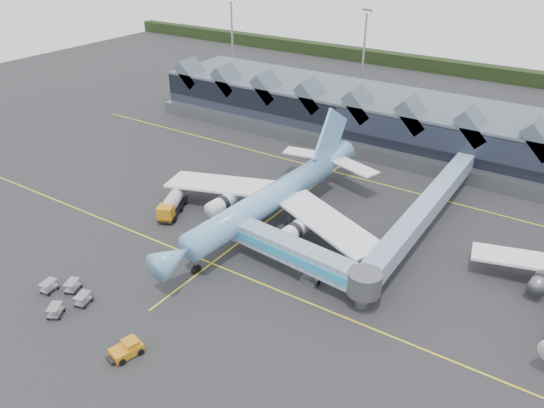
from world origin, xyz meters
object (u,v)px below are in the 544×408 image
Objects in this scene: jet_bridge at (305,258)px; fuel_truck at (173,202)px; pushback_tug at (127,349)px; main_airliner at (272,198)px.

fuel_truck is at bearing 177.10° from jet_bridge.
pushback_tug is (-9.28, -22.47, -2.68)m from jet_bridge.
main_airliner is 32.82m from pushback_tug.
main_airliner is 11.15× the size of pushback_tug.
main_airliner is at bearing 108.74° from pushback_tug.
jet_bridge reaches higher than pushback_tug.
jet_bridge is 5.97× the size of pushback_tug.
pushback_tug is at bearing -81.72° from main_airliner.
jet_bridge is at bearing -33.64° from fuel_truck.
main_airliner reaches higher than jet_bridge.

